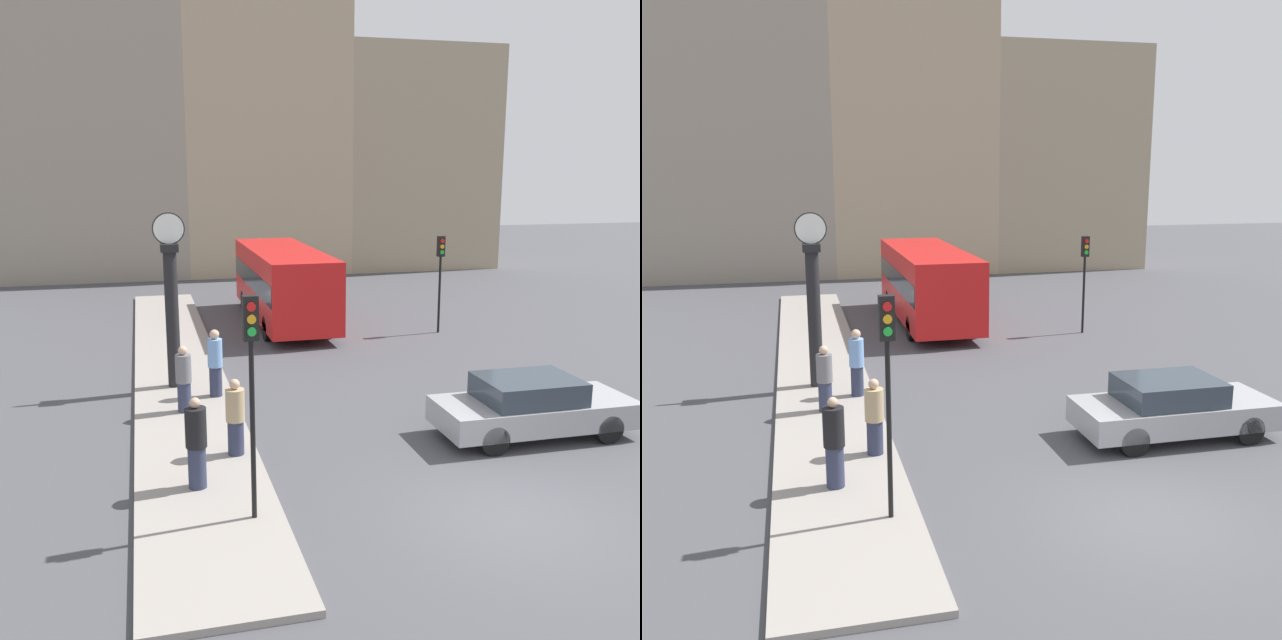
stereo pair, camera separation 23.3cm
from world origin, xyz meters
TOP-DOWN VIEW (x-y plane):
  - ground_plane at (0.00, 0.00)m, footprint 120.00×120.00m
  - sidewalk_corner at (-5.27, 11.01)m, footprint 2.60×26.02m
  - building_row at (-0.41, 31.85)m, footprint 30.55×5.00m
  - sedan_car at (2.43, 3.53)m, footprint 4.61×1.89m
  - bus_distant at (-0.74, 17.11)m, footprint 2.60×9.07m
  - traffic_light_near at (-4.51, 0.92)m, footprint 0.26×0.24m
  - traffic_light_far at (4.63, 13.99)m, footprint 0.26×0.24m
  - street_clock at (-5.46, 9.11)m, footprint 0.87×0.48m
  - pedestrian_tan_coat at (-4.44, 3.83)m, footprint 0.41×0.41m
  - pedestrian_grey_jacket at (-5.33, 6.87)m, footprint 0.40×0.40m
  - pedestrian_blue_stripe at (-4.43, 7.94)m, footprint 0.40×0.40m
  - pedestrian_black_jacket at (-5.37, 2.39)m, footprint 0.41×0.41m

SIDE VIEW (x-z plane):
  - ground_plane at x=0.00m, z-range 0.00..0.00m
  - sidewalk_corner at x=-5.27m, z-range 0.00..0.13m
  - sedan_car at x=2.43m, z-range 0.01..1.43m
  - pedestrian_tan_coat at x=-4.44m, z-range 0.11..1.79m
  - pedestrian_grey_jacket at x=-5.33m, z-range 0.12..1.81m
  - pedestrian_black_jacket at x=-5.37m, z-range 0.12..1.92m
  - pedestrian_blue_stripe at x=-4.43m, z-range 0.13..1.95m
  - bus_distant at x=-0.74m, z-range 0.21..3.19m
  - street_clock at x=-5.46m, z-range 0.02..4.88m
  - traffic_light_far at x=4.63m, z-range 0.80..4.46m
  - traffic_light_near at x=-4.51m, z-range 0.98..4.94m
  - building_row at x=-0.41m, z-range -0.60..15.56m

